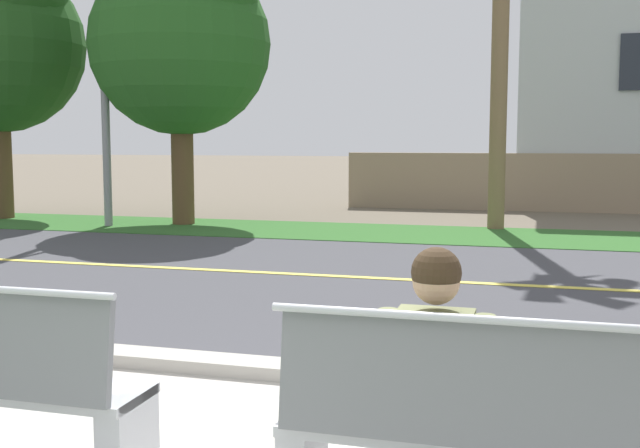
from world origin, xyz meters
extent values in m
plane|color=#665B4C|center=(0.00, 8.00, 0.00)|extent=(140.00, 140.00, 0.00)
cube|color=#ADA89E|center=(0.00, 2.35, 0.06)|extent=(44.00, 0.30, 0.11)
cube|color=#424247|center=(0.00, 6.50, 0.00)|extent=(52.00, 8.00, 0.01)
cube|color=#E0CC4C|center=(0.00, 6.50, 0.01)|extent=(48.00, 0.14, 0.01)
cube|color=#2D6026|center=(0.00, 11.21, 0.01)|extent=(48.00, 2.80, 0.02)
cube|color=silver|center=(-0.46, 0.53, 0.23)|extent=(0.14, 0.40, 0.45)
cube|color=silver|center=(1.30, 0.53, 0.42)|extent=(1.82, 0.44, 0.05)
cube|color=slate|center=(1.30, 0.34, 0.71)|extent=(1.74, 0.12, 0.52)
cylinder|color=silver|center=(1.30, 0.33, 0.99)|extent=(1.82, 0.04, 0.04)
cylinder|color=#333D56|center=(0.99, 0.72, 0.51)|extent=(0.15, 0.42, 0.15)
cylinder|color=#333D56|center=(1.17, 0.72, 0.51)|extent=(0.15, 0.42, 0.15)
cylinder|color=#333D56|center=(0.99, 0.91, 0.21)|extent=(0.12, 0.12, 0.43)
cylinder|color=#333D56|center=(1.17, 0.91, 0.21)|extent=(0.12, 0.12, 0.43)
cube|color=#6B7047|center=(1.08, 0.53, 0.71)|extent=(0.34, 0.20, 0.52)
cylinder|color=#6B7047|center=(0.86, 0.55, 0.73)|extent=(0.09, 0.09, 0.46)
cylinder|color=#6B7047|center=(1.29, 0.55, 0.73)|extent=(0.09, 0.09, 0.46)
sphere|color=tan|center=(1.08, 0.54, 1.10)|extent=(0.21, 0.21, 0.21)
sphere|color=#382819|center=(1.08, 0.54, 1.14)|extent=(0.22, 0.22, 0.22)
cylinder|color=gray|center=(-6.77, 10.81, 3.48)|extent=(0.16, 0.16, 6.96)
cylinder|color=brown|center=(-9.83, 11.57, 1.17)|extent=(0.46, 0.46, 2.34)
cylinder|color=brown|center=(-5.49, 11.55, 1.13)|extent=(0.45, 0.45, 2.26)
sphere|color=#23561E|center=(-5.49, 11.55, 3.62)|extent=(3.62, 3.62, 3.62)
cube|color=gray|center=(3.28, 16.64, 0.70)|extent=(13.00, 0.36, 1.40)
camera|label=1|loc=(1.50, -2.83, 1.72)|focal=43.50mm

